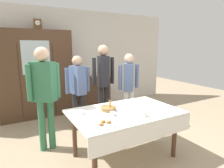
% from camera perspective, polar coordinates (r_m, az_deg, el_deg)
% --- Properties ---
extents(ground_plane, '(12.00, 12.00, 0.00)m').
position_cam_1_polar(ground_plane, '(3.40, 1.75, -19.34)').
color(ground_plane, tan).
rests_on(ground_plane, ground).
extents(back_wall, '(6.40, 0.10, 2.70)m').
position_cam_1_polar(back_wall, '(5.38, -13.00, 6.97)').
color(back_wall, silver).
rests_on(back_wall, ground).
extents(dining_table, '(1.65, 1.05, 0.76)m').
position_cam_1_polar(dining_table, '(2.93, 4.25, -10.17)').
color(dining_table, '#4C3321').
rests_on(dining_table, ground).
extents(wall_cabinet, '(1.71, 0.46, 2.11)m').
position_cam_1_polar(wall_cabinet, '(4.94, -21.92, 2.66)').
color(wall_cabinet, '#4C3321').
rests_on(wall_cabinet, ground).
extents(mantel_clock, '(0.18, 0.11, 0.24)m').
position_cam_1_polar(mantel_clock, '(4.93, -21.57, 16.43)').
color(mantel_clock, brown).
rests_on(mantel_clock, wall_cabinet).
extents(bookshelf_low, '(0.99, 0.35, 0.85)m').
position_cam_1_polar(bookshelf_low, '(5.50, -5.87, -2.49)').
color(bookshelf_low, '#4C3321').
rests_on(bookshelf_low, ground).
extents(book_stack, '(0.15, 0.22, 0.05)m').
position_cam_1_polar(book_stack, '(5.41, -5.97, 2.16)').
color(book_stack, '#2D5184').
rests_on(book_stack, bookshelf_low).
extents(tea_cup_mid_right, '(0.13, 0.13, 0.06)m').
position_cam_1_polar(tea_cup_mid_right, '(2.71, 0.15, -9.01)').
color(tea_cup_mid_right, white).
rests_on(tea_cup_mid_right, dining_table).
extents(tea_cup_near_right, '(0.13, 0.13, 0.06)m').
position_cam_1_polar(tea_cup_near_right, '(2.72, 9.79, -9.09)').
color(tea_cup_near_right, white).
rests_on(tea_cup_near_right, dining_table).
extents(tea_cup_front_edge, '(0.13, 0.13, 0.06)m').
position_cam_1_polar(tea_cup_front_edge, '(2.80, -9.33, -8.50)').
color(tea_cup_front_edge, white).
rests_on(tea_cup_front_edge, dining_table).
extents(bread_basket, '(0.24, 0.24, 0.16)m').
position_cam_1_polar(bread_basket, '(2.93, -1.09, -7.32)').
color(bread_basket, '#9E7542').
rests_on(bread_basket, dining_table).
extents(pastry_plate, '(0.28, 0.28, 0.05)m').
position_cam_1_polar(pastry_plate, '(2.42, -2.18, -11.99)').
color(pastry_plate, white).
rests_on(pastry_plate, dining_table).
extents(spoon_mid_left, '(0.12, 0.02, 0.01)m').
position_cam_1_polar(spoon_mid_left, '(2.64, 6.87, -10.21)').
color(spoon_mid_left, silver).
rests_on(spoon_mid_left, dining_table).
extents(spoon_far_right, '(0.12, 0.02, 0.01)m').
position_cam_1_polar(spoon_far_right, '(2.91, 6.29, -8.16)').
color(spoon_far_right, silver).
rests_on(spoon_far_right, dining_table).
extents(spoon_near_left, '(0.12, 0.02, 0.01)m').
position_cam_1_polar(spoon_near_left, '(3.09, 3.36, -6.91)').
color(spoon_near_left, silver).
rests_on(spoon_near_left, dining_table).
extents(person_behind_table_left, '(0.52, 0.39, 1.55)m').
position_cam_1_polar(person_behind_table_left, '(3.95, -10.23, -0.50)').
color(person_behind_table_left, '#232328').
rests_on(person_behind_table_left, ground).
extents(person_by_cabinet, '(0.52, 0.40, 1.76)m').
position_cam_1_polar(person_by_cabinet, '(4.15, -2.60, 2.33)').
color(person_by_cabinet, '#232328').
rests_on(person_by_cabinet, ground).
extents(person_behind_table_right, '(0.52, 0.41, 1.58)m').
position_cam_1_polar(person_behind_table_right, '(4.19, 5.06, 0.60)').
color(person_behind_table_right, silver).
rests_on(person_behind_table_right, ground).
extents(person_near_right_end, '(0.52, 0.38, 1.73)m').
position_cam_1_polar(person_near_right_end, '(3.24, -19.78, -1.37)').
color(person_near_right_end, '#33704C').
rests_on(person_near_right_end, ground).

